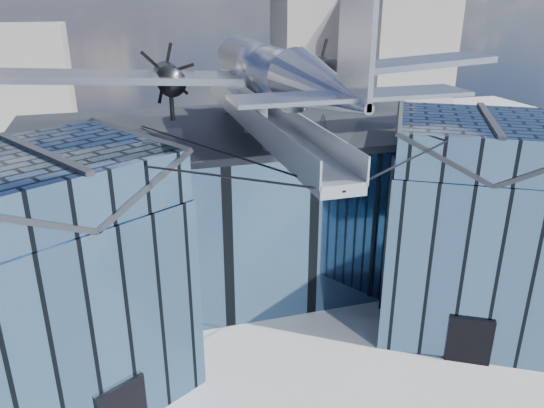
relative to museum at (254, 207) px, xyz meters
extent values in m
plane|color=gray|center=(0.00, -5.82, -5.54)|extent=(120.00, 120.00, 0.00)
cube|color=#406283|center=(0.00, 3.18, -0.79)|extent=(28.00, 14.00, 9.50)
cube|color=#282A30|center=(0.00, 3.18, 4.16)|extent=(28.00, 14.00, 0.40)
cube|color=#406283|center=(-10.50, -6.82, -0.79)|extent=(11.79, 11.43, 9.50)
cube|color=#406283|center=(-10.50, -6.82, 5.06)|extent=(11.56, 11.20, 2.20)
cube|color=#282A30|center=(-8.55, -5.69, 5.06)|extent=(7.98, 9.23, 2.40)
cube|color=#282A30|center=(-10.50, -6.82, 6.21)|extent=(4.30, 7.10, 0.18)
cube|color=black|center=(-6.60, -4.57, -0.79)|extent=(0.34, 0.34, 9.50)
cube|color=#406283|center=(10.50, -6.82, -0.79)|extent=(11.79, 11.43, 9.50)
cube|color=#406283|center=(10.50, -6.82, 5.06)|extent=(11.56, 11.20, 2.20)
cube|color=#282A30|center=(8.55, -5.69, 5.06)|extent=(7.98, 9.23, 2.40)
cube|color=#282A30|center=(12.45, -7.94, 5.06)|extent=(7.98, 9.23, 2.40)
cube|color=#282A30|center=(10.50, -6.82, 6.21)|extent=(4.30, 7.10, 0.18)
cube|color=black|center=(8.48, -10.33, -4.24)|extent=(2.03, 1.32, 2.60)
cube|color=black|center=(6.60, -4.57, -0.79)|extent=(0.34, 0.34, 9.50)
cube|color=#9CA2A9|center=(0.00, -2.32, 5.56)|extent=(1.80, 21.00, 0.50)
cube|color=#9CA2A9|center=(-0.90, -2.32, 6.21)|extent=(0.08, 21.00, 1.10)
cube|color=#9CA2A9|center=(0.90, -2.32, 6.21)|extent=(0.08, 21.00, 1.10)
cylinder|color=#9CA2A9|center=(0.00, 7.18, 4.89)|extent=(0.44, 0.44, 1.35)
cylinder|color=#9CA2A9|center=(0.00, 1.18, 4.89)|extent=(0.44, 0.44, 1.35)
cylinder|color=#9CA2A9|center=(0.00, -2.82, 4.89)|extent=(0.44, 0.44, 1.35)
cylinder|color=#9CA2A9|center=(0.00, -1.82, 6.51)|extent=(0.70, 0.70, 1.40)
cylinder|color=black|center=(-5.25, -9.82, 5.86)|extent=(10.55, 6.08, 0.69)
cylinder|color=black|center=(5.25, -9.82, 5.86)|extent=(10.55, 6.08, 0.69)
cylinder|color=black|center=(-3.00, -4.32, 5.01)|extent=(6.09, 17.04, 1.19)
cylinder|color=black|center=(3.00, -4.32, 5.01)|extent=(6.09, 17.04, 1.19)
cylinder|color=#ACAFB9|center=(0.00, -1.82, 8.46)|extent=(2.50, 11.00, 2.50)
sphere|color=#ACAFB9|center=(0.00, 3.68, 8.46)|extent=(2.50, 2.50, 2.50)
cube|color=black|center=(0.00, 2.68, 9.15)|extent=(1.60, 1.40, 0.50)
cone|color=#ACAFB9|center=(0.00, -10.82, 8.76)|extent=(2.50, 7.00, 2.50)
cube|color=#ACAFB9|center=(0.00, -13.12, 10.36)|extent=(0.18, 2.40, 3.40)
cube|color=#ACAFB9|center=(0.00, -13.02, 8.96)|extent=(8.00, 1.80, 0.14)
cube|color=#ACAFB9|center=(-7.00, -0.82, 8.16)|extent=(14.00, 3.20, 1.08)
cylinder|color=black|center=(-4.60, -0.22, 7.91)|extent=(1.44, 3.20, 1.44)
cone|color=black|center=(-4.60, 1.58, 7.91)|extent=(0.70, 0.70, 0.70)
cube|color=black|center=(-4.60, 1.73, 7.91)|extent=(1.05, 0.06, 3.33)
cube|color=black|center=(-4.60, 1.73, 7.91)|extent=(2.53, 0.06, 2.53)
cube|color=black|center=(-4.60, 1.73, 7.91)|extent=(3.33, 0.06, 1.05)
cylinder|color=black|center=(-4.60, -0.82, 6.69)|extent=(0.24, 0.24, 1.75)
cube|color=#ACAFB9|center=(7.00, -0.82, 8.16)|extent=(14.00, 3.20, 1.08)
cylinder|color=black|center=(4.60, -0.22, 7.91)|extent=(1.44, 3.20, 1.44)
cone|color=black|center=(4.60, 1.58, 7.91)|extent=(0.70, 0.70, 0.70)
cube|color=black|center=(4.60, 1.73, 7.91)|extent=(1.05, 0.06, 3.33)
cube|color=black|center=(4.60, 1.73, 7.91)|extent=(2.53, 0.06, 2.53)
cube|color=black|center=(4.60, 1.73, 7.91)|extent=(3.33, 0.06, 1.05)
cylinder|color=black|center=(4.60, -0.82, 6.69)|extent=(0.24, 0.24, 1.75)
cube|color=gray|center=(32.00, 42.18, 3.46)|extent=(12.00, 14.00, 18.00)
cube|color=gray|center=(-20.00, 49.18, 1.46)|extent=(14.00, 10.00, 14.00)
cube|color=gray|center=(22.00, 52.18, 7.46)|extent=(9.00, 9.00, 26.00)
cylinder|color=black|center=(22.05, 5.17, -4.32)|extent=(0.38, 0.38, 2.43)
sphere|color=#214518|center=(22.05, 5.17, -2.15)|extent=(3.55, 3.55, 3.18)
camera|label=1|loc=(-7.39, -28.88, 12.03)|focal=35.00mm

